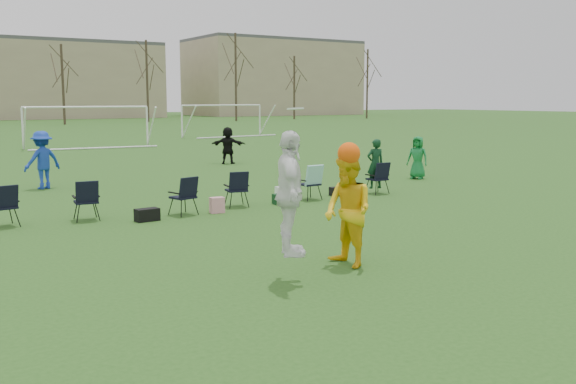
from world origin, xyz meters
TOP-DOWN VIEW (x-y plane):
  - ground at (0.00, 0.00)m, footprint 260.00×260.00m
  - fielder_blue at (-2.14, 14.21)m, footprint 1.35×1.02m
  - fielder_green_far at (9.94, 9.79)m, footprint 0.79×0.90m
  - fielder_black at (6.58, 18.36)m, footprint 1.52×1.31m
  - center_contest at (-0.31, 1.12)m, footprint 2.23×1.45m
  - sideline_setup at (1.58, 7.82)m, footprint 11.17×1.94m
  - goal_mid at (4.00, 32.00)m, footprint 7.40×0.63m
  - goal_right at (16.00, 38.00)m, footprint 7.35×1.14m

SIDE VIEW (x-z plane):
  - ground at x=0.00m, z-range 0.00..0.00m
  - sideline_setup at x=1.58m, z-range -0.33..1.34m
  - fielder_green_far at x=9.94m, z-range 0.00..1.54m
  - fielder_black at x=6.58m, z-range 0.00..1.65m
  - fielder_blue at x=-2.14m, z-range 0.00..1.86m
  - center_contest at x=-0.31m, z-range -0.18..2.56m
  - goal_mid at x=4.00m, z-range 0.69..3.15m
  - goal_right at x=16.00m, z-range 0.69..3.15m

